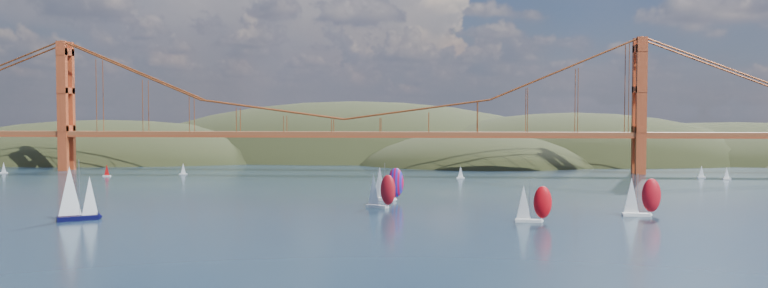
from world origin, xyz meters
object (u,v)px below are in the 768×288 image
sloop_navy (76,194)px  racer_1 (533,203)px  racer_rwb (387,183)px  racer_2 (641,196)px  racer_0 (380,190)px

sloop_navy → racer_1: bearing=-30.3°
racer_1 → racer_rwb: size_ratio=0.89×
racer_1 → sloop_navy: bearing=-172.7°
racer_1 → racer_2: 29.59m
racer_rwb → sloop_navy: bearing=-132.7°
sloop_navy → racer_1: 104.86m
sloop_navy → racer_2: sloop_navy is taller
racer_0 → racer_rwb: (0.66, 16.39, 0.28)m
sloop_navy → racer_1: sloop_navy is taller
racer_2 → racer_rwb: 68.36m
sloop_navy → racer_1: (104.74, 4.76, -1.74)m
racer_2 → racer_rwb: (-62.83, 26.94, 0.13)m
sloop_navy → racer_0: size_ratio=1.40×
racer_1 → racer_2: size_ratio=0.91×
racer_2 → racer_0: bearing=171.0°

